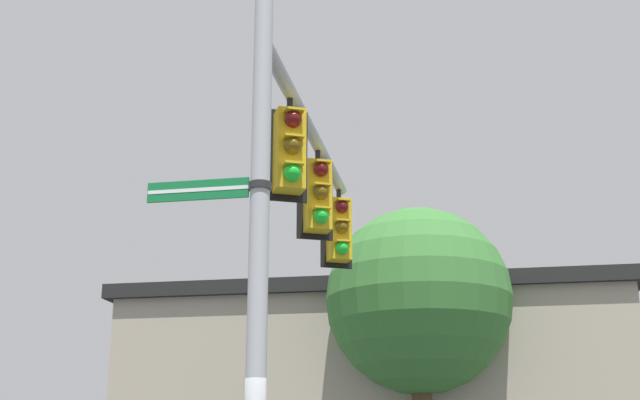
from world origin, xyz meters
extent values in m
cylinder|color=#ADB2B7|center=(0.00, 0.00, 3.38)|extent=(0.21, 0.21, 6.75)
cylinder|color=#ADB2B7|center=(-1.18, -2.47, 6.21)|extent=(2.53, 5.02, 0.18)
cylinder|color=black|center=(-0.60, -1.25, 6.02)|extent=(0.08, 0.08, 0.18)
cube|color=gold|center=(-0.60, -1.25, 5.41)|extent=(0.36, 0.30, 1.05)
sphere|color=#590F0F|center=(-0.60, -1.06, 5.76)|extent=(0.22, 0.22, 0.22)
cube|color=gold|center=(-0.60, -1.04, 5.86)|extent=(0.24, 0.20, 0.03)
sphere|color=brown|center=(-0.60, -1.06, 5.41)|extent=(0.22, 0.22, 0.22)
cube|color=gold|center=(-0.60, -1.04, 5.51)|extent=(0.24, 0.20, 0.03)
sphere|color=#1EE533|center=(-0.60, -1.06, 5.06)|extent=(0.22, 0.22, 0.22)
cube|color=gold|center=(-0.60, -1.04, 5.16)|extent=(0.24, 0.20, 0.03)
cube|color=black|center=(-0.60, -1.42, 5.41)|extent=(0.54, 0.03, 1.22)
cylinder|color=black|center=(-1.42, -2.97, 6.02)|extent=(0.08, 0.08, 0.18)
cube|color=gold|center=(-1.42, -2.97, 5.41)|extent=(0.36, 0.30, 1.05)
sphere|color=#590F0F|center=(-1.42, -2.78, 5.76)|extent=(0.22, 0.22, 0.22)
cube|color=gold|center=(-1.42, -2.76, 5.86)|extent=(0.24, 0.20, 0.03)
sphere|color=brown|center=(-1.42, -2.78, 5.41)|extent=(0.22, 0.22, 0.22)
cube|color=gold|center=(-1.42, -2.76, 5.51)|extent=(0.24, 0.20, 0.03)
sphere|color=#1EE533|center=(-1.42, -2.78, 5.06)|extent=(0.22, 0.22, 0.22)
cube|color=gold|center=(-1.42, -2.76, 5.16)|extent=(0.24, 0.20, 0.03)
cube|color=black|center=(-1.42, -3.14, 5.41)|extent=(0.54, 0.03, 1.22)
cylinder|color=black|center=(-2.24, -4.68, 6.02)|extent=(0.08, 0.08, 0.18)
cube|color=gold|center=(-2.24, -4.68, 5.41)|extent=(0.36, 0.30, 1.05)
sphere|color=#590F0F|center=(-2.24, -4.49, 5.76)|extent=(0.22, 0.22, 0.22)
cube|color=gold|center=(-2.24, -4.47, 5.86)|extent=(0.24, 0.20, 0.03)
sphere|color=brown|center=(-2.24, -4.49, 5.41)|extent=(0.22, 0.22, 0.22)
cube|color=gold|center=(-2.24, -4.47, 5.51)|extent=(0.24, 0.20, 0.03)
sphere|color=#1EE533|center=(-2.24, -4.49, 5.06)|extent=(0.22, 0.22, 0.22)
cube|color=gold|center=(-2.24, -4.47, 5.16)|extent=(0.24, 0.20, 0.03)
cube|color=black|center=(-2.24, -4.85, 5.41)|extent=(0.54, 0.03, 1.22)
cube|color=#147238|center=(0.62, -0.30, 4.50)|extent=(1.03, 0.52, 0.22)
cube|color=white|center=(0.62, -0.28, 4.50)|extent=(1.02, 0.50, 0.04)
cylinder|color=#262626|center=(0.00, 0.00, 4.50)|extent=(0.25, 0.25, 0.08)
cube|color=black|center=(-5.10, -10.78, 5.12)|extent=(13.14, 11.70, 0.30)
sphere|color=#387533|center=(-4.32, -6.43, 4.65)|extent=(3.51, 3.51, 3.51)
camera|label=1|loc=(1.60, 8.39, 1.69)|focal=47.67mm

